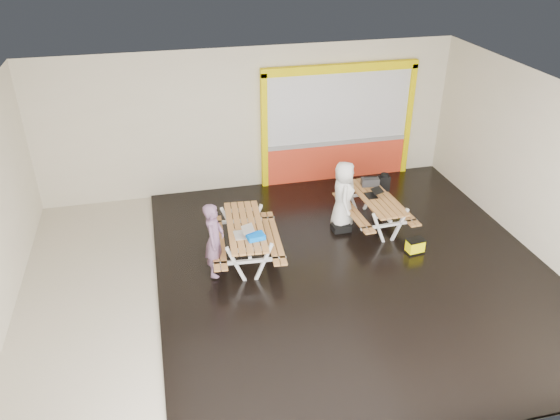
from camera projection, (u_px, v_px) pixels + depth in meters
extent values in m
cube|color=beige|center=(291.00, 278.00, 10.45)|extent=(10.00, 8.00, 0.01)
cube|color=white|center=(293.00, 100.00, 8.74)|extent=(10.00, 8.00, 0.01)
cube|color=beige|center=(250.00, 121.00, 13.00)|extent=(10.00, 0.01, 3.50)
cube|color=beige|center=(380.00, 357.00, 6.19)|extent=(10.00, 0.01, 3.50)
cube|color=beige|center=(541.00, 169.00, 10.61)|extent=(0.01, 8.00, 3.50)
cube|color=black|center=(353.00, 268.00, 10.69)|extent=(7.50, 7.98, 0.05)
cube|color=red|center=(336.00, 161.00, 13.99)|extent=(3.60, 0.12, 1.00)
cube|color=gray|center=(337.00, 142.00, 13.73)|extent=(3.60, 0.14, 0.10)
cube|color=silver|center=(339.00, 107.00, 13.30)|extent=(3.60, 0.08, 1.72)
cube|color=#F4DB00|center=(264.00, 133.00, 13.14)|extent=(0.14, 0.16, 2.90)
cube|color=#F4DB00|center=(408.00, 121.00, 13.90)|extent=(0.14, 0.16, 2.90)
cube|color=#F4DB00|center=(341.00, 68.00, 12.81)|extent=(3.88, 0.16, 0.20)
cube|color=#B57B42|center=(231.00, 228.00, 10.58)|extent=(0.27, 1.99, 0.04)
cube|color=#B57B42|center=(238.00, 227.00, 10.60)|extent=(0.27, 1.99, 0.04)
cube|color=#B57B42|center=(245.00, 226.00, 10.62)|extent=(0.27, 1.99, 0.04)
cube|color=#B57B42|center=(252.00, 226.00, 10.63)|extent=(0.27, 1.99, 0.04)
cube|color=#B57B42|center=(260.00, 225.00, 10.65)|extent=(0.27, 1.99, 0.04)
cube|color=white|center=(236.00, 264.00, 10.10)|extent=(0.37, 0.09, 0.80)
cube|color=white|center=(264.00, 262.00, 10.17)|extent=(0.37, 0.09, 0.80)
cube|color=white|center=(250.00, 261.00, 10.11)|extent=(1.36, 0.16, 0.06)
cube|color=white|center=(249.00, 250.00, 9.99)|extent=(0.67, 0.11, 0.06)
cube|color=white|center=(230.00, 224.00, 11.40)|extent=(0.37, 0.09, 0.80)
cube|color=white|center=(254.00, 222.00, 11.47)|extent=(0.37, 0.09, 0.80)
cube|color=white|center=(242.00, 221.00, 11.42)|extent=(1.36, 0.16, 0.06)
cube|color=white|center=(242.00, 210.00, 11.29)|extent=(0.67, 0.11, 0.06)
cube|color=white|center=(246.00, 235.00, 10.71)|extent=(0.18, 1.63, 0.06)
cube|color=#B57B42|center=(214.00, 242.00, 10.68)|extent=(0.27, 1.99, 0.04)
cube|color=#B57B42|center=(221.00, 241.00, 10.69)|extent=(0.27, 1.99, 0.04)
cube|color=#B57B42|center=(270.00, 237.00, 10.83)|extent=(0.27, 1.99, 0.04)
cube|color=#B57B42|center=(276.00, 237.00, 10.84)|extent=(0.27, 1.99, 0.04)
cube|color=#B57B42|center=(365.00, 199.00, 11.71)|extent=(0.21, 1.87, 0.04)
cube|color=#B57B42|center=(370.00, 198.00, 11.74)|extent=(0.21, 1.87, 0.04)
cube|color=#B57B42|center=(376.00, 197.00, 11.77)|extent=(0.21, 1.87, 0.04)
cube|color=#B57B42|center=(381.00, 196.00, 11.81)|extent=(0.21, 1.87, 0.04)
cube|color=#B57B42|center=(387.00, 196.00, 11.84)|extent=(0.21, 1.87, 0.04)
cube|color=white|center=(378.00, 228.00, 11.28)|extent=(0.35, 0.07, 0.75)
cube|color=white|center=(400.00, 225.00, 11.40)|extent=(0.35, 0.07, 0.75)
cube|color=white|center=(389.00, 225.00, 11.32)|extent=(1.28, 0.12, 0.06)
cube|color=white|center=(390.00, 215.00, 11.20)|extent=(0.63, 0.09, 0.06)
cube|color=white|center=(352.00, 198.00, 12.47)|extent=(0.35, 0.07, 0.75)
cube|color=white|center=(371.00, 195.00, 12.59)|extent=(0.35, 0.07, 0.75)
cube|color=white|center=(361.00, 195.00, 12.51)|extent=(1.28, 0.12, 0.06)
cube|color=white|center=(362.00, 185.00, 12.39)|extent=(0.63, 0.09, 0.06)
cube|color=white|center=(375.00, 205.00, 11.86)|extent=(0.13, 1.53, 0.06)
cube|color=#B57B42|center=(350.00, 212.00, 11.77)|extent=(0.21, 1.87, 0.04)
cube|color=#B57B42|center=(356.00, 211.00, 11.80)|extent=(0.21, 1.87, 0.04)
cube|color=#B57B42|center=(393.00, 206.00, 12.02)|extent=(0.21, 1.87, 0.04)
cube|color=#B57B42|center=(399.00, 205.00, 12.05)|extent=(0.21, 1.87, 0.04)
imported|color=#6C4C68|center=(214.00, 240.00, 10.09)|extent=(0.53, 0.64, 1.49)
imported|color=white|center=(343.00, 196.00, 11.71)|extent=(0.67, 0.87, 1.56)
cube|color=silver|center=(240.00, 235.00, 10.28)|extent=(0.23, 0.33, 0.02)
cube|color=silver|center=(248.00, 229.00, 10.26)|extent=(0.22, 0.33, 0.06)
cube|color=silver|center=(247.00, 229.00, 10.25)|extent=(0.18, 0.29, 0.05)
cube|color=black|center=(371.00, 196.00, 11.79)|extent=(0.22, 0.31, 0.02)
cube|color=black|center=(377.00, 190.00, 11.76)|extent=(0.21, 0.31, 0.06)
cube|color=silver|center=(377.00, 190.00, 11.76)|extent=(0.17, 0.27, 0.05)
cube|color=#0065EF|center=(256.00, 236.00, 10.16)|extent=(0.35, 0.27, 0.09)
cube|color=black|center=(370.00, 182.00, 12.19)|extent=(0.41, 0.25, 0.18)
cylinder|color=black|center=(371.00, 177.00, 12.13)|extent=(0.29, 0.07, 0.02)
cube|color=black|center=(384.00, 183.00, 12.53)|extent=(0.26, 0.18, 0.37)
cylinder|color=black|center=(384.00, 175.00, 12.43)|extent=(0.17, 0.17, 0.09)
cube|color=black|center=(341.00, 227.00, 11.85)|extent=(0.40, 0.31, 0.15)
cube|color=black|center=(414.00, 252.00, 11.12)|extent=(0.38, 0.28, 0.04)
cube|color=#F6EA00|center=(415.00, 246.00, 11.05)|extent=(0.36, 0.26, 0.27)
cube|color=black|center=(416.00, 240.00, 10.98)|extent=(0.38, 0.28, 0.03)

